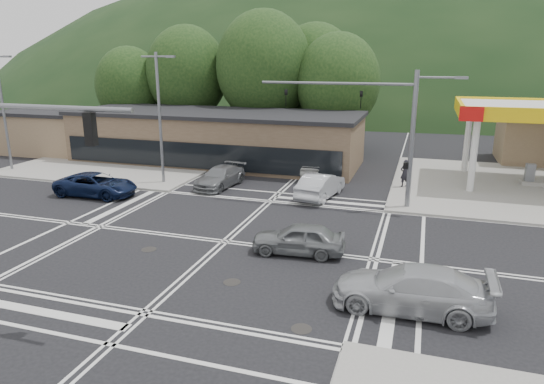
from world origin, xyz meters
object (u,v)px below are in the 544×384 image
(car_blue_west, at_px, (96,185))
(car_northbound, at_px, (220,177))
(car_grey_center, at_px, (299,238))
(car_queue_a, at_px, (321,185))
(car_silver_east, at_px, (411,289))
(pedestrian, at_px, (405,173))
(car_queue_b, at_px, (314,165))

(car_blue_west, height_order, car_northbound, car_blue_west)
(car_blue_west, relative_size, car_grey_center, 1.25)
(car_queue_a, bearing_deg, car_silver_east, 124.23)
(car_grey_center, distance_m, car_northbound, 12.69)
(car_blue_west, relative_size, pedestrian, 2.84)
(car_blue_west, distance_m, car_queue_b, 15.67)
(car_blue_west, xyz_separation_m, car_silver_east, (19.95, -9.07, 0.07))
(car_blue_west, height_order, car_grey_center, car_blue_west)
(car_blue_west, distance_m, pedestrian, 20.44)
(car_grey_center, relative_size, car_silver_east, 0.76)
(car_silver_east, distance_m, car_northbound, 18.89)
(car_silver_east, xyz_separation_m, pedestrian, (-1.06, 16.86, 0.28))
(car_blue_west, distance_m, car_northbound, 8.08)
(car_queue_a, distance_m, pedestrian, 6.28)
(car_silver_east, relative_size, car_queue_b, 1.23)
(car_grey_center, distance_m, car_queue_b, 15.52)
(car_queue_a, bearing_deg, car_blue_west, 25.43)
(car_queue_a, xyz_separation_m, car_queue_b, (-1.80, 5.97, -0.02))
(car_grey_center, relative_size, car_queue_a, 0.88)
(car_blue_west, bearing_deg, pedestrian, -69.10)
(car_northbound, bearing_deg, car_grey_center, -43.24)
(car_queue_a, height_order, car_northbound, car_queue_a)
(car_northbound, bearing_deg, car_blue_west, -139.70)
(car_northbound, distance_m, pedestrian, 12.61)
(car_blue_west, xyz_separation_m, car_grey_center, (14.87, -5.30, -0.02))
(car_northbound, bearing_deg, car_silver_east, -38.73)
(car_queue_b, bearing_deg, car_silver_east, 105.22)
(car_northbound, xyz_separation_m, pedestrian, (12.15, 3.35, 0.38))
(car_blue_west, height_order, car_queue_a, car_queue_a)
(car_silver_east, relative_size, car_queue_a, 1.16)
(car_grey_center, bearing_deg, car_queue_a, -179.38)
(car_queue_b, bearing_deg, car_northbound, 38.73)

